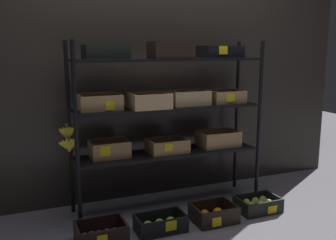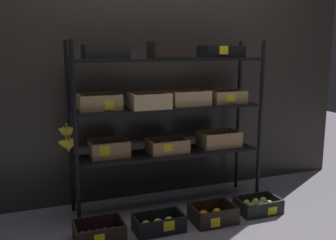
{
  "view_description": "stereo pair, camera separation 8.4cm",
  "coord_description": "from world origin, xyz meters",
  "px_view_note": "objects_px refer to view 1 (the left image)",
  "views": [
    {
      "loc": [
        -1.19,
        -2.9,
        1.35
      ],
      "look_at": [
        0.0,
        0.0,
        0.76
      ],
      "focal_mm": 40.9,
      "sensor_mm": 36.0,
      "label": 1
    },
    {
      "loc": [
        -1.11,
        -2.93,
        1.35
      ],
      "look_at": [
        0.0,
        0.0,
        0.76
      ],
      "focal_mm": 40.9,
      "sensor_mm": 36.0,
      "label": 2
    }
  ],
  "objects_px": {
    "display_rack": "(167,105)",
    "crate_ground_pear": "(258,205)",
    "crate_ground_apple_green": "(161,225)",
    "crate_ground_orange": "(214,215)",
    "crate_ground_plum": "(101,235)"
  },
  "relations": [
    {
      "from": "display_rack",
      "to": "crate_ground_pear",
      "type": "bearing_deg",
      "value": -30.68
    },
    {
      "from": "crate_ground_apple_green",
      "to": "crate_ground_orange",
      "type": "xyz_separation_m",
      "value": [
        0.45,
        -0.0,
        0.0
      ]
    },
    {
      "from": "display_rack",
      "to": "crate_ground_apple_green",
      "type": "bearing_deg",
      "value": -117.92
    },
    {
      "from": "crate_ground_orange",
      "to": "display_rack",
      "type": "bearing_deg",
      "value": 117.96
    },
    {
      "from": "display_rack",
      "to": "crate_ground_plum",
      "type": "bearing_deg",
      "value": -148.48
    },
    {
      "from": "crate_ground_plum",
      "to": "crate_ground_orange",
      "type": "bearing_deg",
      "value": -0.8
    },
    {
      "from": "crate_ground_orange",
      "to": "crate_ground_pear",
      "type": "bearing_deg",
      "value": 3.88
    },
    {
      "from": "crate_ground_orange",
      "to": "crate_ground_plum",
      "type": "bearing_deg",
      "value": 179.2
    },
    {
      "from": "crate_ground_orange",
      "to": "crate_ground_pear",
      "type": "relative_size",
      "value": 0.96
    },
    {
      "from": "display_rack",
      "to": "crate_ground_apple_green",
      "type": "xyz_separation_m",
      "value": [
        -0.22,
        -0.42,
        -0.84
      ]
    },
    {
      "from": "crate_ground_pear",
      "to": "crate_ground_plum",
      "type": "bearing_deg",
      "value": -179.26
    },
    {
      "from": "display_rack",
      "to": "crate_ground_orange",
      "type": "height_order",
      "value": "display_rack"
    },
    {
      "from": "crate_ground_apple_green",
      "to": "crate_ground_pear",
      "type": "bearing_deg",
      "value": 1.74
    },
    {
      "from": "crate_ground_plum",
      "to": "crate_ground_orange",
      "type": "distance_m",
      "value": 0.9
    },
    {
      "from": "crate_ground_plum",
      "to": "crate_ground_pear",
      "type": "relative_size",
      "value": 1.0
    }
  ]
}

